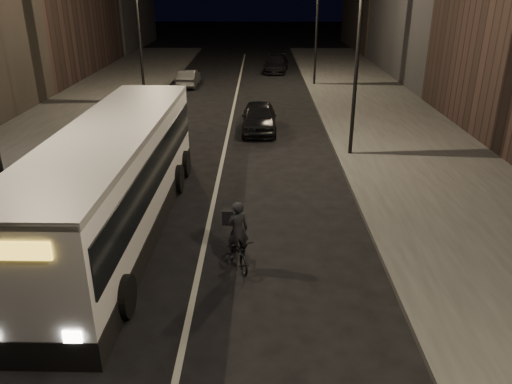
{
  "coord_description": "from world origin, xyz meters",
  "views": [
    {
      "loc": [
        1.63,
        -8.94,
        7.18
      ],
      "look_at": [
        1.52,
        4.41,
        1.5
      ],
      "focal_mm": 35.0,
      "sensor_mm": 36.0,
      "label": 1
    }
  ],
  "objects_px": {
    "cyclist_on_bicycle": "(238,244)",
    "car_near": "(259,117)",
    "streetlight_right_far": "(314,9)",
    "streetlight_left_far": "(142,14)",
    "city_bus": "(115,176)",
    "car_far": "(276,64)",
    "car_mid": "(189,78)",
    "streetlight_right_mid": "(353,30)"
  },
  "relations": [
    {
      "from": "car_near",
      "to": "car_mid",
      "type": "xyz_separation_m",
      "value": [
        -5.18,
        11.71,
        -0.12
      ]
    },
    {
      "from": "streetlight_right_far",
      "to": "cyclist_on_bicycle",
      "type": "relative_size",
      "value": 4.12
    },
    {
      "from": "city_bus",
      "to": "car_far",
      "type": "xyz_separation_m",
      "value": [
        5.67,
        29.28,
        -1.12
      ]
    },
    {
      "from": "streetlight_right_far",
      "to": "city_bus",
      "type": "relative_size",
      "value": 0.66
    },
    {
      "from": "car_mid",
      "to": "car_far",
      "type": "bearing_deg",
      "value": -134.62
    },
    {
      "from": "city_bus",
      "to": "car_near",
      "type": "xyz_separation_m",
      "value": [
        4.28,
        11.1,
        -1.07
      ]
    },
    {
      "from": "city_bus",
      "to": "car_near",
      "type": "height_order",
      "value": "city_bus"
    },
    {
      "from": "streetlight_right_mid",
      "to": "city_bus",
      "type": "distance_m",
      "value": 11.3
    },
    {
      "from": "cyclist_on_bicycle",
      "to": "car_mid",
      "type": "xyz_separation_m",
      "value": [
        -4.65,
        24.9,
        -0.05
      ]
    },
    {
      "from": "city_bus",
      "to": "car_mid",
      "type": "bearing_deg",
      "value": 93.01
    },
    {
      "from": "streetlight_right_far",
      "to": "car_mid",
      "type": "relative_size",
      "value": 2.19
    },
    {
      "from": "streetlight_left_far",
      "to": "car_near",
      "type": "relative_size",
      "value": 1.89
    },
    {
      "from": "streetlight_right_mid",
      "to": "car_near",
      "type": "height_order",
      "value": "streetlight_right_mid"
    },
    {
      "from": "streetlight_left_far",
      "to": "car_near",
      "type": "height_order",
      "value": "streetlight_left_far"
    },
    {
      "from": "streetlight_left_far",
      "to": "car_far",
      "type": "xyz_separation_m",
      "value": [
        8.3,
        12.18,
        -4.69
      ]
    },
    {
      "from": "city_bus",
      "to": "cyclist_on_bicycle",
      "type": "xyz_separation_m",
      "value": [
        3.75,
        -2.1,
        -1.14
      ]
    },
    {
      "from": "streetlight_left_far",
      "to": "city_bus",
      "type": "relative_size",
      "value": 0.66
    },
    {
      "from": "streetlight_right_far",
      "to": "streetlight_left_far",
      "type": "xyz_separation_m",
      "value": [
        -10.66,
        -6.0,
        0.0
      ]
    },
    {
      "from": "cyclist_on_bicycle",
      "to": "car_mid",
      "type": "height_order",
      "value": "cyclist_on_bicycle"
    },
    {
      "from": "streetlight_right_far",
      "to": "streetlight_left_far",
      "type": "distance_m",
      "value": 12.24
    },
    {
      "from": "city_bus",
      "to": "car_mid",
      "type": "distance_m",
      "value": 22.85
    },
    {
      "from": "cyclist_on_bicycle",
      "to": "car_near",
      "type": "relative_size",
      "value": 0.46
    },
    {
      "from": "city_bus",
      "to": "car_mid",
      "type": "xyz_separation_m",
      "value": [
        -0.9,
        22.8,
        -1.19
      ]
    },
    {
      "from": "streetlight_right_far",
      "to": "streetlight_left_far",
      "type": "height_order",
      "value": "same"
    },
    {
      "from": "streetlight_right_far",
      "to": "streetlight_left_far",
      "type": "bearing_deg",
      "value": -150.64
    },
    {
      "from": "streetlight_right_mid",
      "to": "streetlight_right_far",
      "type": "relative_size",
      "value": 1.0
    },
    {
      "from": "streetlight_right_far",
      "to": "car_far",
      "type": "xyz_separation_m",
      "value": [
        -2.36,
        6.18,
        -4.69
      ]
    },
    {
      "from": "cyclist_on_bicycle",
      "to": "car_near",
      "type": "bearing_deg",
      "value": 69.09
    },
    {
      "from": "streetlight_right_far",
      "to": "car_near",
      "type": "distance_m",
      "value": 13.4
    },
    {
      "from": "streetlight_right_mid",
      "to": "streetlight_left_far",
      "type": "bearing_deg",
      "value": 136.84
    },
    {
      "from": "streetlight_left_far",
      "to": "car_near",
      "type": "xyz_separation_m",
      "value": [
        6.91,
        -6.0,
        -4.63
      ]
    },
    {
      "from": "streetlight_left_far",
      "to": "cyclist_on_bicycle",
      "type": "height_order",
      "value": "streetlight_left_far"
    },
    {
      "from": "streetlight_right_far",
      "to": "car_near",
      "type": "relative_size",
      "value": 1.89
    },
    {
      "from": "cyclist_on_bicycle",
      "to": "streetlight_right_far",
      "type": "bearing_deg",
      "value": 61.73
    },
    {
      "from": "streetlight_right_mid",
      "to": "car_far",
      "type": "distance_m",
      "value": 22.79
    },
    {
      "from": "car_far",
      "to": "cyclist_on_bicycle",
      "type": "bearing_deg",
      "value": -87.16
    },
    {
      "from": "car_near",
      "to": "cyclist_on_bicycle",
      "type": "bearing_deg",
      "value": -92.14
    },
    {
      "from": "city_bus",
      "to": "car_mid",
      "type": "relative_size",
      "value": 3.32
    },
    {
      "from": "city_bus",
      "to": "cyclist_on_bicycle",
      "type": "height_order",
      "value": "city_bus"
    },
    {
      "from": "car_mid",
      "to": "streetlight_right_mid",
      "type": "bearing_deg",
      "value": 120.43
    },
    {
      "from": "streetlight_right_mid",
      "to": "car_near",
      "type": "relative_size",
      "value": 1.89
    },
    {
      "from": "streetlight_right_mid",
      "to": "streetlight_left_far",
      "type": "distance_m",
      "value": 14.62
    }
  ]
}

